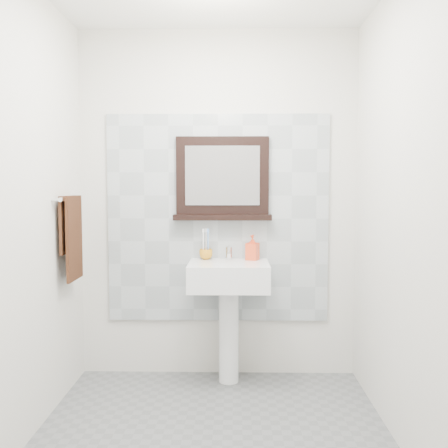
{
  "coord_description": "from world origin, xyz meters",
  "views": [
    {
      "loc": [
        0.12,
        -2.7,
        1.4
      ],
      "look_at": [
        0.06,
        0.55,
        1.15
      ],
      "focal_mm": 42.0,
      "sensor_mm": 36.0,
      "label": 1
    }
  ],
  "objects_px": {
    "soap_dispenser": "(252,247)",
    "toothbrush_cup": "(206,254)",
    "framed_mirror": "(222,180)",
    "hand_towel": "(72,231)",
    "pedestal_sink": "(229,289)"
  },
  "relations": [
    {
      "from": "soap_dispenser",
      "to": "hand_towel",
      "type": "relative_size",
      "value": 0.33
    },
    {
      "from": "framed_mirror",
      "to": "toothbrush_cup",
      "type": "bearing_deg",
      "value": -160.88
    },
    {
      "from": "soap_dispenser",
      "to": "hand_towel",
      "type": "distance_m",
      "value": 1.24
    },
    {
      "from": "toothbrush_cup",
      "to": "soap_dispenser",
      "type": "xyz_separation_m",
      "value": [
        0.33,
        -0.02,
        0.05
      ]
    },
    {
      "from": "soap_dispenser",
      "to": "toothbrush_cup",
      "type": "bearing_deg",
      "value": -161.38
    },
    {
      "from": "hand_towel",
      "to": "framed_mirror",
      "type": "bearing_deg",
      "value": 21.71
    },
    {
      "from": "toothbrush_cup",
      "to": "framed_mirror",
      "type": "bearing_deg",
      "value": 19.12
    },
    {
      "from": "soap_dispenser",
      "to": "framed_mirror",
      "type": "xyz_separation_m",
      "value": [
        -0.21,
        0.07,
        0.48
      ]
    },
    {
      "from": "soap_dispenser",
      "to": "framed_mirror",
      "type": "bearing_deg",
      "value": -174.09
    },
    {
      "from": "pedestal_sink",
      "to": "framed_mirror",
      "type": "distance_m",
      "value": 0.77
    },
    {
      "from": "framed_mirror",
      "to": "hand_towel",
      "type": "bearing_deg",
      "value": -158.29
    },
    {
      "from": "soap_dispenser",
      "to": "pedestal_sink",
      "type": "bearing_deg",
      "value": -121.22
    },
    {
      "from": "toothbrush_cup",
      "to": "framed_mirror",
      "type": "relative_size",
      "value": 0.13
    },
    {
      "from": "pedestal_sink",
      "to": "soap_dispenser",
      "type": "xyz_separation_m",
      "value": [
        0.17,
        0.12,
        0.27
      ]
    },
    {
      "from": "framed_mirror",
      "to": "soap_dispenser",
      "type": "bearing_deg",
      "value": -16.86
    }
  ]
}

